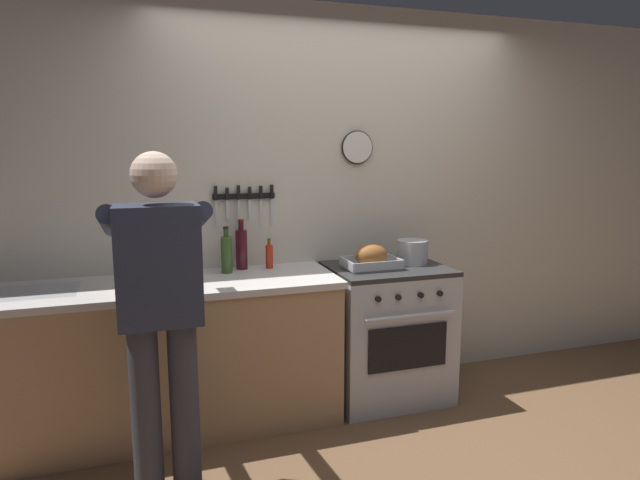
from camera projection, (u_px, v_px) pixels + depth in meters
The scene contains 10 objects.
wall_back at pixel (338, 202), 3.86m from camera, with size 6.00×0.13×2.60m.
counter_block at pixel (166, 356), 3.28m from camera, with size 2.03×0.65×0.90m.
stove at pixel (386, 332), 3.73m from camera, with size 0.76×0.67×0.90m.
person_cook at pixel (160, 303), 2.61m from camera, with size 0.51×0.63×1.66m.
roasting_pan at pixel (371, 258), 3.58m from camera, with size 0.35×0.26×0.16m.
stock_pot at pixel (412, 252), 3.73m from camera, with size 0.21×0.21×0.16m.
cutting_board at pixel (154, 285), 3.11m from camera, with size 0.36×0.24×0.02m, color tan.
bottle_wine_red at pixel (242, 248), 3.56m from camera, with size 0.07×0.07×0.32m.
bottle_olive_oil at pixel (227, 254), 3.45m from camera, with size 0.07×0.07×0.29m.
bottle_hot_sauce at pixel (269, 256), 3.59m from camera, with size 0.05×0.05×0.20m.
Camera 1 is at (-1.33, -2.26, 1.68)m, focal length 31.16 mm.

